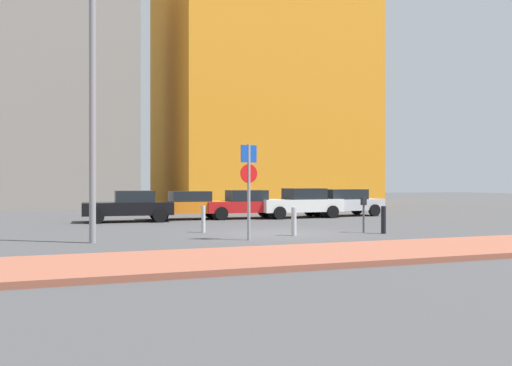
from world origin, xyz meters
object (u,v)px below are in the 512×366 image
at_px(street_lamp, 92,84).
at_px(traffic_bollard_near, 203,219).
at_px(parked_car_black, 129,206).
at_px(traffic_bollard_far, 294,221).
at_px(parked_car_white, 300,203).
at_px(parked_car_orange, 188,205).
at_px(parking_meter, 364,210).
at_px(parked_car_silver, 342,202).
at_px(parked_car_red, 244,204).
at_px(parking_sign_post, 249,180).
at_px(traffic_bollard_mid, 384,220).

height_order(street_lamp, traffic_bollard_near, street_lamp).
xyz_separation_m(parked_car_black, traffic_bollard_far, (4.42, -8.62, -0.24)).
height_order(parked_car_white, traffic_bollard_far, parked_car_white).
xyz_separation_m(parked_car_orange, parking_meter, (4.38, -9.08, 0.11)).
bearing_deg(parked_car_orange, parked_car_black, -168.26).
bearing_deg(parked_car_silver, parked_car_red, 179.84).
xyz_separation_m(parked_car_orange, parked_car_silver, (8.41, -0.33, 0.03)).
bearing_deg(parking_sign_post, parked_car_black, 104.73).
xyz_separation_m(traffic_bollard_near, traffic_bollard_mid, (5.92, -2.64, 0.00)).
relative_size(parking_meter, street_lamp, 0.15).
height_order(parking_sign_post, traffic_bollard_mid, parking_sign_post).
xyz_separation_m(parking_meter, traffic_bollard_near, (-5.46, 2.06, -0.35)).
relative_size(traffic_bollard_mid, traffic_bollard_far, 1.00).
xyz_separation_m(parked_car_orange, parking_sign_post, (-0.40, -10.05, 1.19)).
bearing_deg(parking_sign_post, traffic_bollard_far, 22.96).
relative_size(parked_car_orange, parking_sign_post, 1.34).
xyz_separation_m(parking_meter, street_lamp, (-9.49, -0.09, 3.96)).
xyz_separation_m(parked_car_orange, traffic_bollard_near, (-1.08, -7.01, -0.24)).
height_order(parked_car_black, traffic_bollard_near, parked_car_black).
bearing_deg(parked_car_black, traffic_bollard_mid, -49.53).
relative_size(parked_car_red, traffic_bollard_near, 4.15).
xyz_separation_m(parked_car_white, traffic_bollard_mid, (-0.90, -8.94, -0.27)).
bearing_deg(traffic_bollard_mid, parking_meter, 128.48).
bearing_deg(traffic_bollard_near, parked_car_red, 59.68).
distance_m(parking_meter, traffic_bollard_mid, 0.82).
bearing_deg(traffic_bollard_near, parking_meter, -20.71).
height_order(parked_car_black, parking_meter, parked_car_black).
height_order(parked_car_white, parking_sign_post, parking_sign_post).
height_order(parking_sign_post, traffic_bollard_near, parking_sign_post).
distance_m(parked_car_black, street_lamp, 9.74).
xyz_separation_m(parked_car_orange, traffic_bollard_far, (1.53, -9.22, -0.23)).
bearing_deg(parked_car_red, parked_car_orange, 173.70).
xyz_separation_m(parking_meter, traffic_bollard_mid, (0.46, -0.58, -0.35)).
bearing_deg(parked_car_white, traffic_bollard_near, -137.30).
bearing_deg(parking_sign_post, parked_car_silver, 47.78).
relative_size(parked_car_silver, traffic_bollard_mid, 4.62).
bearing_deg(parking_sign_post, parking_meter, 11.44).
distance_m(parking_meter, traffic_bollard_far, 2.87).
height_order(parked_car_black, parked_car_orange, parked_car_black).
bearing_deg(parked_car_orange, traffic_bollard_near, -98.77).
xyz_separation_m(parked_car_orange, street_lamp, (-5.11, -9.17, 4.08)).
height_order(parked_car_orange, traffic_bollard_near, parked_car_orange).
bearing_deg(parked_car_red, traffic_bollard_far, -98.33).
height_order(parked_car_orange, parked_car_silver, parked_car_silver).
relative_size(parked_car_black, parked_car_orange, 1.02).
bearing_deg(parked_car_red, traffic_bollard_near, -120.32).
xyz_separation_m(parked_car_black, parking_meter, (7.27, -8.48, 0.10)).
height_order(parked_car_red, traffic_bollard_near, parked_car_red).
bearing_deg(traffic_bollard_near, traffic_bollard_mid, -24.06).
bearing_deg(traffic_bollard_far, parked_car_red, 81.67).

